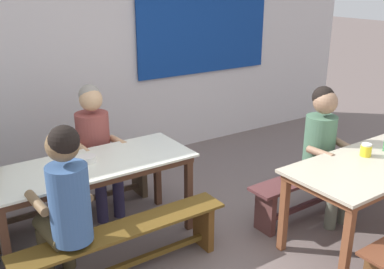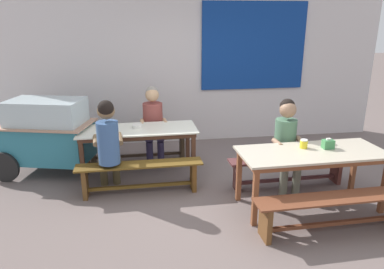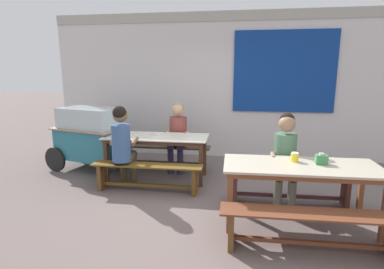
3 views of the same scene
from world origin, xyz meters
The scene contains 12 objects.
ground_plane centered at (0.00, 0.00, 0.00)m, with size 40.00×40.00×0.00m, color #6B5C59.
backdrop_wall centered at (0.04, 2.62, 1.59)m, with size 7.47×0.23×3.04m.
dining_table_far centered at (-1.08, 0.97, 0.69)m, with size 1.77×0.73×0.76m.
dining_table_near centered at (1.07, -0.33, 0.69)m, with size 1.85×0.81×0.76m.
bench_far_back centered at (-1.09, 1.58, 0.31)m, with size 1.75×0.34×0.44m.
bench_far_front centered at (-1.07, 0.36, 0.29)m, with size 1.73×0.31×0.44m.
bench_near_back centered at (1.05, 0.28, 0.30)m, with size 1.77×0.32×0.44m.
person_left_back_turned centered at (-1.47, 0.43, 0.77)m, with size 0.43×0.57×1.34m.
person_right_near_table centered at (0.96, 0.21, 0.75)m, with size 0.42×0.52×1.30m.
person_center_facing centered at (-0.82, 1.52, 0.74)m, with size 0.44×0.54×1.29m.
condiment_jar centered at (1.01, -0.20, 0.82)m, with size 0.10×0.10×0.11m.
soup_bowl centered at (-1.09, 1.01, 0.79)m, with size 0.15×0.15×0.05m, color silver.
Camera 1 is at (-2.24, -2.38, 2.25)m, focal length 41.26 mm.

